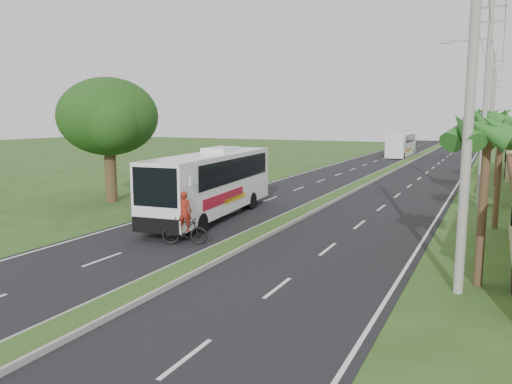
% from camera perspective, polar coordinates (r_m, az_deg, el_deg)
% --- Properties ---
extents(ground, '(180.00, 180.00, 0.00)m').
position_cam_1_polar(ground, '(17.18, -8.44, -9.13)').
color(ground, '#2F471A').
rests_on(ground, ground).
extents(road_asphalt, '(14.00, 160.00, 0.02)m').
position_cam_1_polar(road_asphalt, '(35.12, 10.22, -0.01)').
color(road_asphalt, black).
rests_on(road_asphalt, ground).
extents(median_strip, '(1.20, 160.00, 0.18)m').
position_cam_1_polar(median_strip, '(35.11, 10.22, 0.14)').
color(median_strip, gray).
rests_on(median_strip, ground).
extents(lane_edge_left, '(0.12, 160.00, 0.01)m').
position_cam_1_polar(lane_edge_left, '(37.46, 0.31, 0.65)').
color(lane_edge_left, silver).
rests_on(lane_edge_left, ground).
extents(lane_edge_right, '(0.12, 160.00, 0.01)m').
position_cam_1_polar(lane_edge_right, '(33.97, 21.16, -0.77)').
color(lane_edge_right, silver).
rests_on(lane_edge_right, ground).
extents(palm_verge_a, '(2.40, 2.40, 5.45)m').
position_cam_1_polar(palm_verge_a, '(16.48, 24.98, 6.18)').
color(palm_verge_a, '#473321').
rests_on(palm_verge_a, ground).
extents(palm_verge_b, '(2.40, 2.40, 5.05)m').
position_cam_1_polar(palm_verge_b, '(25.48, 26.23, 5.83)').
color(palm_verge_b, '#473321').
rests_on(palm_verge_b, ground).
extents(palm_verge_c, '(2.40, 2.40, 5.85)m').
position_cam_1_polar(palm_verge_c, '(32.47, 25.23, 7.67)').
color(palm_verge_c, '#473321').
rests_on(palm_verge_c, ground).
extents(palm_verge_d, '(2.40, 2.40, 5.25)m').
position_cam_1_polar(palm_verge_d, '(41.48, 26.06, 6.86)').
color(palm_verge_d, '#473321').
rests_on(palm_verge_d, ground).
extents(shade_tree, '(6.30, 6.00, 7.54)m').
position_cam_1_polar(shade_tree, '(31.78, -16.66, 7.96)').
color(shade_tree, '#473321').
rests_on(shade_tree, ground).
extents(utility_pole_a, '(1.60, 0.28, 11.00)m').
position_cam_1_polar(utility_pole_a, '(15.50, 23.26, 9.64)').
color(utility_pole_a, gray).
rests_on(utility_pole_a, ground).
extents(utility_pole_b, '(3.20, 0.28, 12.00)m').
position_cam_1_polar(utility_pole_b, '(31.50, 24.73, 9.77)').
color(utility_pole_b, gray).
rests_on(utility_pole_b, ground).
extents(utility_pole_c, '(1.60, 0.28, 11.00)m').
position_cam_1_polar(utility_pole_c, '(51.48, 25.26, 8.35)').
color(utility_pole_c, gray).
rests_on(utility_pole_c, ground).
extents(utility_pole_d, '(1.60, 0.28, 10.50)m').
position_cam_1_polar(utility_pole_d, '(71.47, 25.48, 7.99)').
color(utility_pole_d, gray).
rests_on(utility_pole_d, ground).
extents(coach_bus_main, '(3.44, 11.28, 3.59)m').
position_cam_1_polar(coach_bus_main, '(25.74, -4.98, 1.38)').
color(coach_bus_main, white).
rests_on(coach_bus_main, ground).
extents(coach_bus_far, '(2.33, 10.20, 2.96)m').
position_cam_1_polar(coach_bus_far, '(67.74, 16.27, 5.32)').
color(coach_bus_far, white).
rests_on(coach_bus_far, ground).
extents(motorcyclist, '(1.95, 1.24, 2.23)m').
position_cam_1_polar(motorcyclist, '(20.56, -8.18, -3.89)').
color(motorcyclist, black).
rests_on(motorcyclist, ground).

